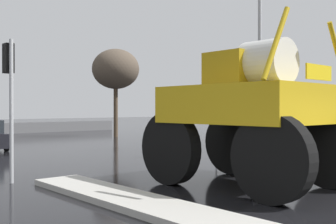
{
  "coord_description": "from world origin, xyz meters",
  "views": [
    {
      "loc": [
        -9.09,
        -2.98,
        2.1
      ],
      "look_at": [
        -0.33,
        6.99,
        1.99
      ],
      "focal_mm": 44.78,
      "sensor_mm": 36.0,
      "label": 1
    }
  ],
  "objects_px": {
    "oversize_sprayer": "(249,111)",
    "bare_tree_right": "(116,69)",
    "traffic_signal_near_left": "(9,78)",
    "traffic_signal_near_right": "(214,102)",
    "streetlight_near_right": "(261,58)"
  },
  "relations": [
    {
      "from": "oversize_sprayer",
      "to": "bare_tree_right",
      "type": "xyz_separation_m",
      "value": [
        8.39,
        18.72,
        2.95
      ]
    },
    {
      "from": "oversize_sprayer",
      "to": "traffic_signal_near_left",
      "type": "distance_m",
      "value": 6.76
    },
    {
      "from": "traffic_signal_near_right",
      "to": "streetlight_near_right",
      "type": "height_order",
      "value": "streetlight_near_right"
    },
    {
      "from": "traffic_signal_near_left",
      "to": "streetlight_near_right",
      "type": "xyz_separation_m",
      "value": [
        12.04,
        0.17,
        1.55
      ]
    },
    {
      "from": "traffic_signal_near_right",
      "to": "streetlight_near_right",
      "type": "distance_m",
      "value": 4.1
    },
    {
      "from": "oversize_sprayer",
      "to": "traffic_signal_near_left",
      "type": "bearing_deg",
      "value": 42.66
    },
    {
      "from": "streetlight_near_right",
      "to": "bare_tree_right",
      "type": "relative_size",
      "value": 1.25
    },
    {
      "from": "oversize_sprayer",
      "to": "traffic_signal_near_right",
      "type": "bearing_deg",
      "value": -40.12
    },
    {
      "from": "traffic_signal_near_right",
      "to": "streetlight_near_right",
      "type": "xyz_separation_m",
      "value": [
        3.51,
        0.16,
        2.12
      ]
    },
    {
      "from": "bare_tree_right",
      "to": "streetlight_near_right",
      "type": "bearing_deg",
      "value": -94.17
    },
    {
      "from": "oversize_sprayer",
      "to": "streetlight_near_right",
      "type": "bearing_deg",
      "value": -57.3
    },
    {
      "from": "oversize_sprayer",
      "to": "traffic_signal_near_left",
      "type": "xyz_separation_m",
      "value": [
        -4.66,
        4.82,
        0.92
      ]
    },
    {
      "from": "traffic_signal_near_right",
      "to": "bare_tree_right",
      "type": "distance_m",
      "value": 14.83
    },
    {
      "from": "oversize_sprayer",
      "to": "traffic_signal_near_right",
      "type": "xyz_separation_m",
      "value": [
        3.88,
        4.83,
        0.35
      ]
    },
    {
      "from": "streetlight_near_right",
      "to": "traffic_signal_near_left",
      "type": "bearing_deg",
      "value": -179.17
    }
  ]
}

